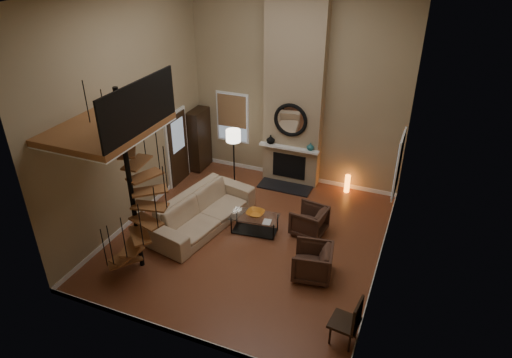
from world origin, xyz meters
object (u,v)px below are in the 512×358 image
at_px(armchair_far, 316,263).
at_px(side_chair, 350,321).
at_px(sofa, 203,211).
at_px(accent_lamp, 347,184).
at_px(floor_lamp, 233,140).
at_px(hutch, 199,139).
at_px(coffee_table, 255,222).
at_px(armchair_near, 312,222).

distance_m(armchair_far, side_chair, 1.82).
distance_m(sofa, accent_lamp, 4.15).
bearing_deg(armchair_far, floor_lamp, -141.75).
relative_size(hutch, coffee_table, 1.50).
height_order(coffee_table, accent_lamp, accent_lamp).
xyz_separation_m(coffee_table, accent_lamp, (1.65, 2.74, -0.03)).
height_order(armchair_near, floor_lamp, floor_lamp).
height_order(armchair_far, side_chair, side_chair).
bearing_deg(armchair_far, side_chair, 24.35).
distance_m(accent_lamp, side_chair, 5.37).
bearing_deg(accent_lamp, sofa, -135.18).
relative_size(sofa, side_chair, 2.89).
xyz_separation_m(hutch, accent_lamp, (4.46, 0.24, -0.70)).
xyz_separation_m(sofa, armchair_near, (2.59, 0.62, -0.04)).
xyz_separation_m(sofa, side_chair, (4.11, -2.31, 0.13)).
bearing_deg(armchair_near, hutch, -108.85).
bearing_deg(sofa, floor_lamp, 13.96).
relative_size(coffee_table, side_chair, 1.19).
bearing_deg(side_chair, armchair_far, 124.18).
xyz_separation_m(hutch, floor_lamp, (1.42, -0.63, 0.46)).
xyz_separation_m(sofa, coffee_table, (1.29, 0.19, -0.11)).
distance_m(sofa, armchair_far, 3.20).
relative_size(hutch, sofa, 0.62).
bearing_deg(sofa, armchair_far, -93.35).
bearing_deg(accent_lamp, coffee_table, -121.09).
bearing_deg(accent_lamp, side_chair, -77.45).
xyz_separation_m(sofa, armchair_far, (3.09, -0.81, -0.04)).
bearing_deg(accent_lamp, armchair_far, -87.75).
relative_size(hutch, floor_lamp, 1.06).
height_order(armchair_far, accent_lamp, armchair_far).
xyz_separation_m(coffee_table, side_chair, (2.82, -2.49, 0.24)).
relative_size(sofa, accent_lamp, 5.58).
relative_size(armchair_far, coffee_table, 0.67).
bearing_deg(accent_lamp, floor_lamp, -164.02).
bearing_deg(side_chair, floor_lamp, 133.96).
xyz_separation_m(armchair_near, coffee_table, (-1.29, -0.43, -0.07)).
bearing_deg(hutch, floor_lamp, -23.79).
height_order(hutch, side_chair, hutch).
bearing_deg(hutch, sofa, -60.50).
bearing_deg(side_chair, hutch, 138.45).
height_order(sofa, floor_lamp, floor_lamp).
bearing_deg(armchair_near, coffee_table, -63.71).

